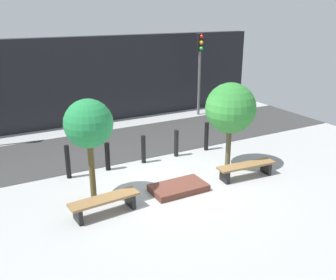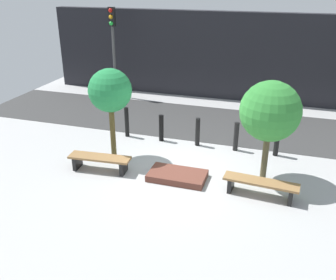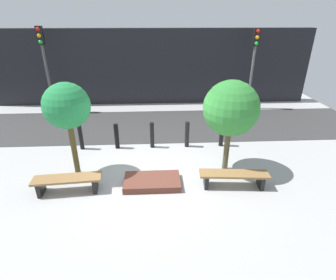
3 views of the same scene
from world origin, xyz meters
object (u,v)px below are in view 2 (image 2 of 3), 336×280
at_px(planter_bed, 177,176).
at_px(tree_behind_left_bench, 110,91).
at_px(bollard_center, 198,132).
at_px(bollard_far_left, 127,122).
at_px(bollard_right, 236,137).
at_px(tree_behind_right_bench, 270,112).
at_px(traffic_light_west, 113,36).
at_px(bench_left, 100,160).
at_px(bollard_far_right, 277,140).
at_px(bench_right, 261,185).
at_px(bollard_left, 161,128).

relative_size(planter_bed, tree_behind_left_bench, 0.57).
bearing_deg(bollard_center, bollard_far_left, 180.00).
bearing_deg(bollard_right, bollard_center, 180.00).
xyz_separation_m(tree_behind_right_bench, bollard_right, (-0.98, 1.59, -1.46)).
height_order(planter_bed, traffic_light_west, traffic_light_west).
distance_m(bench_left, tree_behind_left_bench, 1.96).
height_order(bollard_far_left, bollard_far_right, bollard_far_left).
relative_size(bench_left, tree_behind_right_bench, 0.66).
relative_size(bench_right, bollard_right, 2.01).
distance_m(bench_left, bench_right, 4.41).
distance_m(bollard_far_left, bollard_right, 3.68).
relative_size(tree_behind_right_bench, bollard_right, 2.93).
xyz_separation_m(planter_bed, bollard_far_right, (2.46, 2.29, 0.42)).
bearing_deg(planter_bed, traffic_light_west, 126.72).
xyz_separation_m(bench_right, bollard_center, (-2.20, 2.49, 0.15)).
xyz_separation_m(bench_right, planter_bed, (-2.20, 0.20, -0.22)).
bearing_deg(tree_behind_left_bench, bollard_left, 58.49).
distance_m(tree_behind_left_bench, bollard_far_right, 5.16).
bearing_deg(bench_left, bollard_center, 44.01).
relative_size(bench_left, bollard_center, 1.92).
height_order(bench_right, planter_bed, bench_right).
bearing_deg(bench_right, planter_bed, 179.35).
height_order(bench_left, bollard_far_right, bollard_far_right).
height_order(tree_behind_left_bench, tree_behind_right_bench, tree_behind_right_bench).
distance_m(tree_behind_right_bench, bollard_center, 3.09).
distance_m(bench_left, bollard_left, 2.68).
bearing_deg(tree_behind_right_bench, bollard_center, 144.17).
xyz_separation_m(planter_bed, traffic_light_west, (-4.79, 6.42, 2.56)).
xyz_separation_m(bench_left, tree_behind_right_bench, (4.41, 0.90, 1.61)).
height_order(bollard_left, bollard_center, bollard_center).
height_order(bench_left, traffic_light_west, traffic_light_west).
bearing_deg(traffic_light_west, bench_left, -68.65).
bearing_deg(bollard_far_right, bollard_left, 180.00).
bearing_deg(bench_left, tree_behind_left_bench, 85.47).
bearing_deg(bollard_left, bench_left, -111.36).
bearing_deg(bollard_center, bench_right, -48.54).
height_order(bench_left, bench_right, bench_left).
distance_m(planter_bed, traffic_light_west, 8.41).
distance_m(bench_left, bollard_right, 4.24).
relative_size(bench_right, bollard_left, 2.09).
xyz_separation_m(bench_left, traffic_light_west, (-2.59, 6.62, 2.33)).
xyz_separation_m(bench_left, planter_bed, (2.20, 0.20, -0.22)).
bearing_deg(bollard_right, bench_left, -143.99).
xyz_separation_m(planter_bed, bollard_far_left, (-2.46, 2.29, 0.42)).
bearing_deg(bench_left, bollard_far_left, 91.26).
relative_size(bollard_left, bollard_center, 0.96).
relative_size(bollard_left, traffic_light_west, 0.23).
bearing_deg(traffic_light_west, bollard_right, -34.45).
relative_size(tree_behind_right_bench, bollard_center, 2.92).
bearing_deg(tree_behind_right_bench, bollard_left, 155.13).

